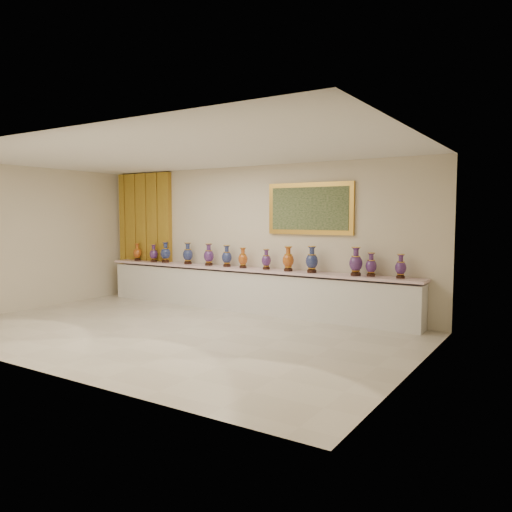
# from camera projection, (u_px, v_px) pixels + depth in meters

# --- Properties ---
(ground) EXTENTS (8.00, 8.00, 0.00)m
(ground) POSITION_uv_depth(u_px,v_px,m) (173.00, 333.00, 8.44)
(ground) COLOR beige
(ground) RESTS_ON ground
(room) EXTENTS (8.00, 8.00, 8.00)m
(room) POSITION_uv_depth(u_px,v_px,m) (167.00, 232.00, 11.61)
(room) COLOR beige
(room) RESTS_ON ground
(counter) EXTENTS (7.28, 0.48, 0.90)m
(counter) POSITION_uv_depth(u_px,v_px,m) (246.00, 290.00, 10.31)
(counter) COLOR white
(counter) RESTS_ON ground
(vase_0) EXTENTS (0.24, 0.24, 0.42)m
(vase_0) POSITION_uv_depth(u_px,v_px,m) (137.00, 253.00, 11.94)
(vase_0) COLOR black
(vase_0) RESTS_ON counter
(vase_1) EXTENTS (0.25, 0.25, 0.41)m
(vase_1) POSITION_uv_depth(u_px,v_px,m) (154.00, 254.00, 11.62)
(vase_1) COLOR black
(vase_1) RESTS_ON counter
(vase_2) EXTENTS (0.27, 0.27, 0.48)m
(vase_2) POSITION_uv_depth(u_px,v_px,m) (166.00, 253.00, 11.45)
(vase_2) COLOR black
(vase_2) RESTS_ON counter
(vase_3) EXTENTS (0.23, 0.23, 0.48)m
(vase_3) POSITION_uv_depth(u_px,v_px,m) (188.00, 254.00, 11.11)
(vase_3) COLOR black
(vase_3) RESTS_ON counter
(vase_4) EXTENTS (0.27, 0.27, 0.47)m
(vase_4) POSITION_uv_depth(u_px,v_px,m) (209.00, 256.00, 10.77)
(vase_4) COLOR black
(vase_4) RESTS_ON counter
(vase_5) EXTENTS (0.27, 0.27, 0.45)m
(vase_5) POSITION_uv_depth(u_px,v_px,m) (227.00, 257.00, 10.53)
(vase_5) COLOR black
(vase_5) RESTS_ON counter
(vase_6) EXTENTS (0.21, 0.21, 0.42)m
(vase_6) POSITION_uv_depth(u_px,v_px,m) (243.00, 259.00, 10.27)
(vase_6) COLOR black
(vase_6) RESTS_ON counter
(vase_7) EXTENTS (0.24, 0.24, 0.41)m
(vase_7) POSITION_uv_depth(u_px,v_px,m) (266.00, 260.00, 9.99)
(vase_7) COLOR black
(vase_7) RESTS_ON counter
(vase_8) EXTENTS (0.29, 0.29, 0.48)m
(vase_8) POSITION_uv_depth(u_px,v_px,m) (288.00, 260.00, 9.68)
(vase_8) COLOR black
(vase_8) RESTS_ON counter
(vase_9) EXTENTS (0.30, 0.30, 0.50)m
(vase_9) POSITION_uv_depth(u_px,v_px,m) (312.00, 261.00, 9.41)
(vase_9) COLOR black
(vase_9) RESTS_ON counter
(vase_10) EXTENTS (0.28, 0.28, 0.52)m
(vase_10) POSITION_uv_depth(u_px,v_px,m) (356.00, 263.00, 8.95)
(vase_10) COLOR black
(vase_10) RESTS_ON counter
(vase_11) EXTENTS (0.23, 0.23, 0.42)m
(vase_11) POSITION_uv_depth(u_px,v_px,m) (371.00, 266.00, 8.86)
(vase_11) COLOR black
(vase_11) RESTS_ON counter
(vase_12) EXTENTS (0.23, 0.23, 0.42)m
(vase_12) POSITION_uv_depth(u_px,v_px,m) (401.00, 267.00, 8.58)
(vase_12) COLOR black
(vase_12) RESTS_ON counter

